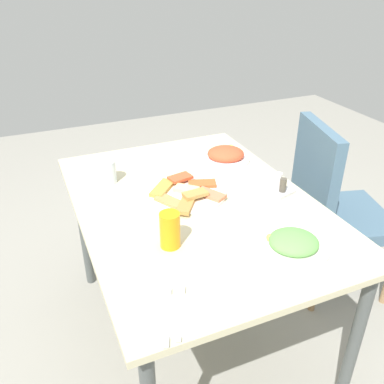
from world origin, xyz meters
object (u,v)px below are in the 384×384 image
salad_plate_greens (226,155)px  soda_can (170,230)px  pide_platter (187,193)px  dining_table (195,217)px  paper_napkin (174,315)px  spoon (181,312)px  condiment_caddy (280,187)px  drinking_glass (107,172)px  fork (168,316)px  dining_chair (331,202)px  salad_plate_rice (293,243)px

salad_plate_greens → soda_can: bearing=-41.8°
pide_platter → dining_table: bearing=10.6°
paper_napkin → soda_can: bearing=161.4°
paper_napkin → dining_table: bearing=151.2°
pide_platter → paper_napkin: bearing=-25.3°
dining_table → salad_plate_greens: bearing=136.6°
spoon → condiment_caddy: 0.75m
drinking_glass → paper_napkin: size_ratio=0.65×
drinking_glass → fork: (0.80, -0.03, -0.04)m
condiment_caddy → spoon: bearing=-53.3°
drinking_glass → condiment_caddy: (0.35, 0.61, -0.02)m
dining_chair → pide_platter: 0.79m
salad_plate_greens → soda_can: (0.53, -0.47, 0.04)m
salad_plate_greens → drinking_glass: 0.55m
paper_napkin → pide_platter: bearing=154.7°
dining_table → salad_plate_rice: salad_plate_rice is taller
dining_chair → condiment_caddy: (0.12, -0.40, 0.23)m
fork → spoon: bearing=112.4°
soda_can → pide_platter: bearing=148.6°
dining_chair → soda_can: bearing=-72.8°
pide_platter → salad_plate_rice: salad_plate_rice is taller
dining_table → pide_platter: (-0.06, -0.01, 0.08)m
salad_plate_greens → salad_plate_rice: bearing=-9.3°
drinking_glass → fork: 0.81m
salad_plate_greens → fork: salad_plate_greens is taller
drinking_glass → condiment_caddy: bearing=59.9°
spoon → dining_chair: bearing=145.1°
dining_chair → paper_napkin: size_ratio=6.07×
dining_table → condiment_caddy: (0.06, 0.34, 0.09)m
dining_table → soda_can: 0.32m
pide_platter → fork: (0.57, -0.29, -0.01)m
soda_can → paper_napkin: soda_can is taller
spoon → condiment_caddy: bearing=152.1°
pide_platter → paper_napkin: (0.57, -0.27, -0.01)m
pide_platter → soda_can: 0.34m
dining_chair → paper_napkin: bearing=-60.7°
soda_can → spoon: soda_can is taller
salad_plate_rice → condiment_caddy: (-0.33, 0.17, 0.00)m
pide_platter → condiment_caddy: 0.37m
salad_plate_greens → soda_can: 0.71m
dining_table → condiment_caddy: condiment_caddy is taller
paper_napkin → fork: 0.02m
pide_platter → spoon: 0.63m
drinking_glass → paper_napkin: bearing=-0.9°
salad_plate_rice → drinking_glass: 0.81m
dining_chair → drinking_glass: bearing=-102.7°
dining_chair → spoon: (0.58, -1.01, 0.22)m
spoon → condiment_caddy: size_ratio=1.74×
salad_plate_rice → fork: 0.49m
pide_platter → salad_plate_greens: 0.38m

